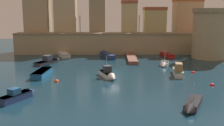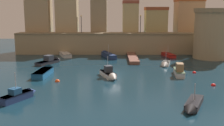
# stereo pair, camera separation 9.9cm
# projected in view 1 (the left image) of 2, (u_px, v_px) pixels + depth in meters

# --- Properties ---
(ground_plane) EXTENTS (104.30, 104.30, 0.00)m
(ground_plane) POSITION_uv_depth(u_px,v_px,m) (112.00, 73.00, 41.12)
(ground_plane) COLOR #112D3D
(quay_wall) EXTENTS (41.09, 4.10, 4.51)m
(quay_wall) POSITION_uv_depth(u_px,v_px,m) (112.00, 43.00, 59.65)
(quay_wall) COLOR #9E8966
(quay_wall) RESTS_ON ground
(old_town_backdrop) EXTENTS (39.86, 5.82, 9.33)m
(old_town_backdrop) POSITION_uv_depth(u_px,v_px,m) (112.00, 15.00, 62.69)
(old_town_backdrop) COLOR tan
(old_town_backdrop) RESTS_ON ground
(fortress_tower) EXTENTS (7.21, 7.21, 9.63)m
(fortress_tower) POSITION_uv_depth(u_px,v_px,m) (211.00, 33.00, 53.11)
(fortress_tower) COLOR #9E8966
(fortress_tower) RESTS_ON ground
(pier_dock) EXTENTS (1.76, 11.04, 0.70)m
(pier_dock) POSITION_uv_depth(u_px,v_px,m) (132.00, 58.00, 52.71)
(pier_dock) COLOR brown
(pier_dock) RESTS_ON ground
(quay_lamp_0) EXTENTS (0.32, 0.32, 3.70)m
(quay_lamp_0) POSITION_uv_depth(u_px,v_px,m) (81.00, 21.00, 58.81)
(quay_lamp_0) COLOR black
(quay_lamp_0) RESTS_ON quay_wall
(quay_lamp_1) EXTENTS (0.32, 0.32, 3.78)m
(quay_lamp_1) POSITION_uv_depth(u_px,v_px,m) (140.00, 21.00, 58.75)
(quay_lamp_1) COLOR black
(quay_lamp_1) RESTS_ON quay_wall
(moored_boat_0) EXTENTS (2.45, 4.98, 2.77)m
(moored_boat_0) POSITION_uv_depth(u_px,v_px,m) (165.00, 64.00, 46.66)
(moored_boat_0) COLOR white
(moored_boat_0) RESTS_ON ground
(moored_boat_1) EXTENTS (3.19, 4.66, 3.11)m
(moored_boat_1) POSITION_uv_depth(u_px,v_px,m) (20.00, 95.00, 28.70)
(moored_boat_1) COLOR navy
(moored_boat_1) RESTS_ON ground
(moored_boat_2) EXTENTS (2.85, 5.07, 3.24)m
(moored_boat_2) POSITION_uv_depth(u_px,v_px,m) (109.00, 74.00, 38.06)
(moored_boat_2) COLOR white
(moored_boat_2) RESTS_ON ground
(moored_boat_4) EXTENTS (4.08, 6.06, 1.90)m
(moored_boat_4) POSITION_uv_depth(u_px,v_px,m) (51.00, 61.00, 48.75)
(moored_boat_4) COLOR #333338
(moored_boat_4) RESTS_ON ground
(moored_boat_5) EXTENTS (1.99, 6.70, 1.50)m
(moored_boat_5) POSITION_uv_depth(u_px,v_px,m) (45.00, 71.00, 40.14)
(moored_boat_5) COLOR #195689
(moored_boat_5) RESTS_ON ground
(moored_boat_6) EXTENTS (3.66, 7.30, 2.83)m
(moored_boat_6) POSITION_uv_depth(u_px,v_px,m) (107.00, 55.00, 55.57)
(moored_boat_6) COLOR navy
(moored_boat_6) RESTS_ON ground
(moored_boat_7) EXTENTS (1.81, 5.74, 2.02)m
(moored_boat_7) POSITION_uv_depth(u_px,v_px,m) (179.00, 70.00, 39.93)
(moored_boat_7) COLOR silver
(moored_boat_7) RESTS_ON ground
(moored_boat_8) EXTENTS (2.69, 7.14, 2.48)m
(moored_boat_8) POSITION_uv_depth(u_px,v_px,m) (165.00, 54.00, 57.44)
(moored_boat_8) COLOR red
(moored_boat_8) RESTS_ON ground
(moored_boat_9) EXTENTS (3.28, 5.18, 2.55)m
(moored_boat_9) POSITION_uv_depth(u_px,v_px,m) (193.00, 105.00, 25.99)
(moored_boat_9) COLOR #333338
(moored_boat_9) RESTS_ON ground
(moored_boat_10) EXTENTS (4.01, 7.09, 1.60)m
(moored_boat_10) POSITION_uv_depth(u_px,v_px,m) (64.00, 53.00, 57.51)
(moored_boat_10) COLOR silver
(moored_boat_10) RESTS_ON ground
(mooring_buoy_0) EXTENTS (0.64, 0.64, 0.64)m
(mooring_buoy_0) POSITION_uv_depth(u_px,v_px,m) (57.00, 82.00, 35.99)
(mooring_buoy_0) COLOR #EA4C19
(mooring_buoy_0) RESTS_ON ground
(mooring_buoy_1) EXTENTS (0.54, 0.54, 0.54)m
(mooring_buoy_1) POSITION_uv_depth(u_px,v_px,m) (194.00, 73.00, 41.08)
(mooring_buoy_1) COLOR red
(mooring_buoy_1) RESTS_ON ground
(mooring_buoy_2) EXTENTS (0.58, 0.58, 0.58)m
(mooring_buoy_2) POSITION_uv_depth(u_px,v_px,m) (213.00, 86.00, 34.09)
(mooring_buoy_2) COLOR red
(mooring_buoy_2) RESTS_ON ground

